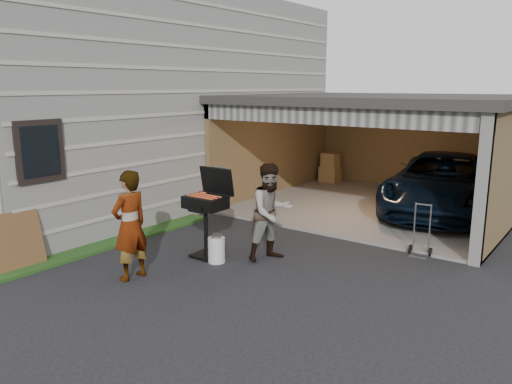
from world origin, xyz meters
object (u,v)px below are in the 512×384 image
propane_tank (216,250)px  hand_truck (420,246)px  plywood_panel (16,242)px  bbq_grill (207,205)px  man (271,212)px  woman (130,225)px  minivan (443,185)px

propane_tank → hand_truck: bearing=42.1°
plywood_panel → hand_truck: size_ratio=1.03×
bbq_grill → hand_truck: bearing=37.1°
man → bbq_grill: (-1.04, -0.58, 0.09)m
woman → hand_truck: woman is taller
woman → hand_truck: (3.44, 3.97, -0.72)m
minivan → propane_tank: (-2.18, -5.99, -0.49)m
minivan → man: size_ratio=2.90×
woman → hand_truck: size_ratio=1.82×
woman → hand_truck: bearing=139.8°
woman → man: (1.30, 2.14, -0.02)m
bbq_grill → hand_truck: (3.18, 2.40, -0.79)m
hand_truck → minivan: bearing=94.3°
hand_truck → plywood_panel: bearing=-143.9°
bbq_grill → plywood_panel: (-2.16, -2.48, -0.47)m
plywood_panel → hand_truck: (5.34, 4.88, -0.31)m
man → plywood_panel: bearing=157.4°
minivan → bbq_grill: bearing=-122.6°
plywood_panel → man: bearing=43.7°
minivan → man: man is taller
man → propane_tank: size_ratio=3.85×
bbq_grill → hand_truck: bbq_grill is taller
woman → hand_truck: 5.30m
man → bbq_grill: man is taller
minivan → plywood_panel: bearing=-128.6°
man → bbq_grill: size_ratio=1.08×
minivan → plywood_panel: size_ratio=5.02×
minivan → woman: 7.91m
minivan → man: (-1.49, -5.26, 0.17)m
minivan → hand_truck: minivan is taller
bbq_grill → plywood_panel: 3.33m
woman → man: 2.51m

